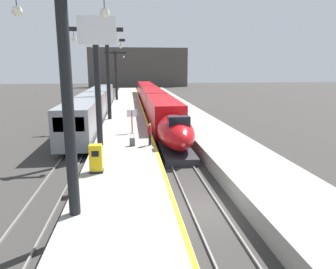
% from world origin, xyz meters
% --- Properties ---
extents(ground_plane, '(260.00, 260.00, 0.00)m').
position_xyz_m(ground_plane, '(0.00, 0.00, 0.00)').
color(ground_plane, '#33302D').
extents(platform_left, '(4.80, 110.00, 1.05)m').
position_xyz_m(platform_left, '(-4.05, 24.75, 0.53)').
color(platform_left, gray).
rests_on(platform_left, ground).
extents(platform_right, '(4.80, 110.00, 1.05)m').
position_xyz_m(platform_right, '(4.05, 24.75, 0.53)').
color(platform_right, gray).
rests_on(platform_right, ground).
extents(platform_left_safety_stripe, '(0.20, 107.80, 0.01)m').
position_xyz_m(platform_left_safety_stripe, '(-1.77, 24.75, 1.05)').
color(platform_left_safety_stripe, yellow).
rests_on(platform_left_safety_stripe, platform_left).
extents(rail_main_left, '(0.08, 110.00, 0.12)m').
position_xyz_m(rail_main_left, '(-0.75, 27.50, 0.06)').
color(rail_main_left, slate).
rests_on(rail_main_left, ground).
extents(rail_main_right, '(0.08, 110.00, 0.12)m').
position_xyz_m(rail_main_right, '(0.75, 27.50, 0.06)').
color(rail_main_right, slate).
rests_on(rail_main_right, ground).
extents(rail_secondary_left, '(0.08, 110.00, 0.12)m').
position_xyz_m(rail_secondary_left, '(-8.85, 27.50, 0.06)').
color(rail_secondary_left, slate).
rests_on(rail_secondary_left, ground).
extents(rail_secondary_right, '(0.08, 110.00, 0.12)m').
position_xyz_m(rail_secondary_right, '(-7.35, 27.50, 0.06)').
color(rail_secondary_right, slate).
rests_on(rail_secondary_right, ground).
extents(highspeed_train_main, '(2.92, 57.43, 3.60)m').
position_xyz_m(highspeed_train_main, '(0.00, 34.44, 1.95)').
color(highspeed_train_main, '#B20F14').
rests_on(highspeed_train_main, ground).
extents(regional_train_adjacent, '(2.85, 36.60, 3.80)m').
position_xyz_m(regional_train_adjacent, '(-8.10, 27.56, 2.13)').
color(regional_train_adjacent, gray).
rests_on(regional_train_adjacent, ground).
extents(station_column_near, '(4.00, 0.68, 8.68)m').
position_xyz_m(station_column_near, '(-5.84, -1.82, 6.40)').
color(station_column_near, black).
rests_on(station_column_near, platform_left).
extents(station_column_mid, '(4.00, 0.68, 8.74)m').
position_xyz_m(station_column_mid, '(-5.90, 9.77, 6.34)').
color(station_column_mid, black).
rests_on(station_column_mid, platform_left).
extents(station_column_far, '(4.00, 0.68, 9.04)m').
position_xyz_m(station_column_far, '(-5.90, 22.21, 6.50)').
color(station_column_far, black).
rests_on(station_column_far, platform_left).
extents(station_column_distant, '(4.00, 0.68, 8.71)m').
position_xyz_m(station_column_distant, '(-5.90, 44.57, 6.32)').
color(station_column_distant, black).
rests_on(station_column_distant, platform_left).
extents(passenger_near_edge, '(0.37, 0.52, 1.69)m').
position_xyz_m(passenger_near_edge, '(-2.12, 9.16, 2.04)').
color(passenger_near_edge, '#23232D').
rests_on(passenger_near_edge, platform_left).
extents(rolling_suitcase, '(0.40, 0.22, 0.98)m').
position_xyz_m(rolling_suitcase, '(-3.46, 9.14, 1.35)').
color(rolling_suitcase, '#4C4C51').
rests_on(rolling_suitcase, platform_left).
extents(ticket_machine_yellow, '(0.76, 0.62, 1.60)m').
position_xyz_m(ticket_machine_yellow, '(-5.55, 3.29, 1.79)').
color(ticket_machine_yellow, yellow).
rests_on(ticket_machine_yellow, platform_left).
extents(departure_info_board, '(0.90, 0.10, 2.12)m').
position_xyz_m(departure_info_board, '(-3.41, 13.98, 2.56)').
color(departure_info_board, maroon).
rests_on(departure_info_board, platform_left).
extents(terminus_back_wall, '(36.00, 2.00, 14.00)m').
position_xyz_m(terminus_back_wall, '(0.00, 102.00, 7.00)').
color(terminus_back_wall, '#4C4742').
rests_on(terminus_back_wall, ground).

